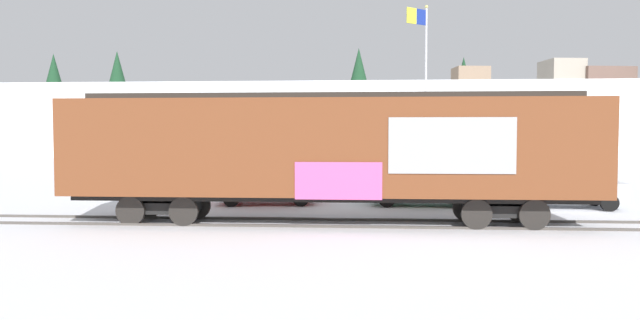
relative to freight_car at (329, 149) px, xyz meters
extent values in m
plane|color=silver|center=(-1.07, 0.00, -2.39)|extent=(260.00, 260.00, 0.00)
cube|color=#4C4742|center=(-0.01, -0.72, -2.35)|extent=(60.00, 0.20, 0.08)
cube|color=#4C4742|center=(0.00, 0.72, -2.35)|extent=(60.00, 0.20, 0.08)
cube|color=brown|center=(0.00, 0.00, 0.07)|extent=(16.53, 2.79, 2.96)
cube|color=#2D2823|center=(0.00, 0.00, 1.68)|extent=(15.70, 0.43, 0.24)
cube|color=#999999|center=(3.62, -1.40, 0.15)|extent=(3.64, 0.04, 1.63)
cube|color=#CC4C8C|center=(0.35, -1.40, -0.89)|extent=(2.55, 0.03, 1.10)
cube|color=black|center=(0.00, 0.00, -1.51)|extent=(16.20, 1.55, 0.20)
cube|color=black|center=(-5.35, 0.01, -1.88)|extent=(2.10, 1.25, 0.36)
cylinder|color=black|center=(-6.20, -0.71, -1.93)|extent=(0.92, 0.12, 0.92)
cylinder|color=black|center=(-6.19, 0.73, -1.93)|extent=(0.92, 0.12, 0.92)
cylinder|color=black|center=(-4.50, -0.71, -1.93)|extent=(0.92, 0.12, 0.92)
cylinder|color=black|center=(-4.49, 0.73, -1.93)|extent=(0.92, 0.12, 0.92)
cube|color=black|center=(5.34, -0.01, -1.88)|extent=(2.10, 1.25, 0.36)
cylinder|color=black|center=(4.49, -0.72, -1.93)|extent=(0.92, 0.12, 0.92)
cylinder|color=black|center=(4.49, 0.72, -1.93)|extent=(0.92, 0.12, 0.92)
cylinder|color=black|center=(6.19, -0.73, -1.93)|extent=(0.92, 0.12, 0.92)
cylinder|color=black|center=(6.19, 0.71, -1.93)|extent=(0.92, 0.12, 0.92)
cylinder|color=silver|center=(4.61, 12.50, 2.42)|extent=(0.12, 0.12, 9.61)
sphere|color=#D8CC66|center=(4.61, 12.50, 7.30)|extent=(0.18, 0.18, 0.18)
cube|color=navy|center=(4.02, 12.08, 6.71)|extent=(1.08, 0.79, 0.82)
cube|color=yellow|center=(3.76, 11.89, 6.71)|extent=(0.56, 0.42, 0.82)
cube|color=silver|center=(-1.07, 68.10, 2.34)|extent=(143.05, 37.82, 9.45)
cube|color=#9E9384|center=(27.85, 56.76, 8.65)|extent=(5.01, 5.21, 3.18)
cube|color=#8C725B|center=(16.06, 56.76, 8.24)|extent=(4.67, 3.99, 2.35)
cube|color=brown|center=(33.13, 56.76, 8.13)|extent=(7.18, 5.31, 2.14)
cone|color=#193D23|center=(-31.78, 55.74, 9.49)|extent=(2.43, 2.43, 4.85)
cone|color=#193D23|center=(1.21, 54.05, 9.38)|extent=(2.32, 2.32, 4.64)
cone|color=#193D23|center=(15.97, 61.02, 9.23)|extent=(2.16, 2.16, 4.32)
cone|color=#193D23|center=(-41.34, 56.71, 9.42)|extent=(2.36, 2.36, 4.71)
cube|color=#B21E1E|center=(-2.77, 4.84, -1.76)|extent=(4.21, 2.21, 0.60)
cube|color=#2D333D|center=(-2.83, 4.84, -1.09)|extent=(1.90, 1.77, 0.74)
cylinder|color=black|center=(-1.50, 5.83, -2.07)|extent=(0.66, 0.29, 0.64)
cylinder|color=black|center=(-1.31, 4.17, -2.07)|extent=(0.66, 0.29, 0.64)
cylinder|color=black|center=(-4.23, 5.52, -2.07)|extent=(0.66, 0.29, 0.64)
cylinder|color=black|center=(-4.04, 3.85, -2.07)|extent=(0.66, 0.29, 0.64)
cube|color=#1E5933|center=(3.52, 4.82, -1.74)|extent=(4.20, 1.95, 0.65)
cube|color=#2D333D|center=(3.44, 4.82, -1.06)|extent=(2.27, 1.67, 0.70)
cylinder|color=black|center=(4.96, 5.54, -2.07)|extent=(0.65, 0.26, 0.64)
cylinder|color=black|center=(4.86, 3.92, -2.07)|extent=(0.65, 0.26, 0.64)
cylinder|color=black|center=(2.17, 5.71, -2.07)|extent=(0.65, 0.26, 0.64)
cylinder|color=black|center=(2.07, 4.09, -2.07)|extent=(0.65, 0.26, 0.64)
cube|color=#B7BABF|center=(8.87, 4.48, -1.71)|extent=(4.48, 2.10, 0.71)
cube|color=#2D333D|center=(8.66, 4.50, -1.04)|extent=(1.96, 1.71, 0.62)
cylinder|color=black|center=(10.41, 5.17, -2.07)|extent=(0.66, 0.27, 0.64)
cylinder|color=black|center=(10.27, 3.53, -2.07)|extent=(0.66, 0.27, 0.64)
cylinder|color=black|center=(7.46, 5.42, -2.07)|extent=(0.66, 0.27, 0.64)
cylinder|color=black|center=(7.32, 3.78, -2.07)|extent=(0.66, 0.27, 0.64)
camera|label=1|loc=(0.86, -17.26, 0.46)|focal=30.59mm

